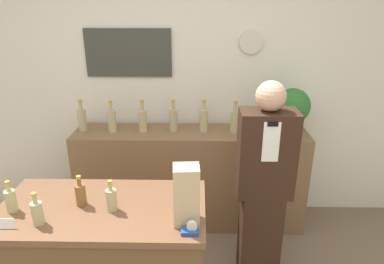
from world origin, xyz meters
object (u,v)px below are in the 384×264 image
shopkeeper (263,186)px  potted_plant (292,108)px  tape_dispenser (190,229)px  paper_bag (186,195)px

shopkeeper → potted_plant: size_ratio=3.86×
shopkeeper → tape_dispenser: (-0.52, -0.72, 0.16)m
paper_bag → tape_dispenser: 0.18m
shopkeeper → tape_dispenser: 0.90m
shopkeeper → potted_plant: bearing=63.4°
paper_bag → tape_dispenser: paper_bag is taller
shopkeeper → paper_bag: (-0.54, -0.62, 0.30)m
paper_bag → tape_dispenser: bearing=-76.3°
shopkeeper → tape_dispenser: size_ratio=17.44×
tape_dispenser → paper_bag: bearing=103.7°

